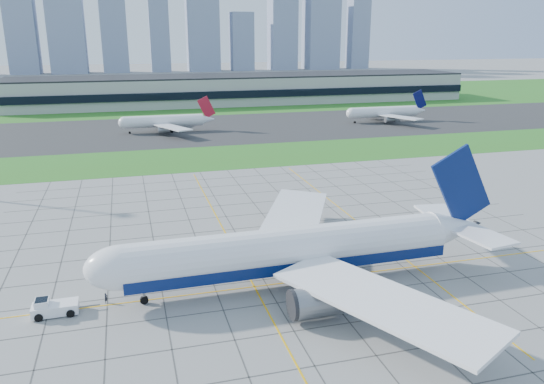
{
  "coord_description": "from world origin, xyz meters",
  "views": [
    {
      "loc": [
        -27.39,
        -74.96,
        37.62
      ],
      "look_at": [
        0.26,
        24.65,
        7.0
      ],
      "focal_mm": 35.0,
      "sensor_mm": 36.0,
      "label": 1
    }
  ],
  "objects_px": {
    "distant_jet_1": "(166,121)",
    "pushback_tug": "(53,307)",
    "crew_near": "(106,298)",
    "airliner": "(294,250)",
    "distant_jet_2": "(385,112)"
  },
  "relations": [
    {
      "from": "distant_jet_1",
      "to": "crew_near",
      "type": "bearing_deg",
      "value": -98.09
    },
    {
      "from": "airliner",
      "to": "distant_jet_1",
      "type": "relative_size",
      "value": 1.57
    },
    {
      "from": "distant_jet_1",
      "to": "pushback_tug",
      "type": "bearing_deg",
      "value": -100.74
    },
    {
      "from": "pushback_tug",
      "to": "crew_near",
      "type": "relative_size",
      "value": 5.84
    },
    {
      "from": "airliner",
      "to": "pushback_tug",
      "type": "distance_m",
      "value": 35.63
    },
    {
      "from": "airliner",
      "to": "pushback_tug",
      "type": "bearing_deg",
      "value": 179.42
    },
    {
      "from": "airliner",
      "to": "pushback_tug",
      "type": "relative_size",
      "value": 7.38
    },
    {
      "from": "crew_near",
      "to": "distant_jet_1",
      "type": "xyz_separation_m",
      "value": [
        20.27,
        142.59,
        3.71
      ]
    },
    {
      "from": "pushback_tug",
      "to": "distant_jet_1",
      "type": "relative_size",
      "value": 0.21
    },
    {
      "from": "pushback_tug",
      "to": "crew_near",
      "type": "distance_m",
      "value": 7.25
    },
    {
      "from": "airliner",
      "to": "pushback_tug",
      "type": "xyz_separation_m",
      "value": [
        -35.33,
        -0.12,
        -4.56
      ]
    },
    {
      "from": "crew_near",
      "to": "distant_jet_1",
      "type": "relative_size",
      "value": 0.04
    },
    {
      "from": "crew_near",
      "to": "distant_jet_1",
      "type": "bearing_deg",
      "value": 37.01
    },
    {
      "from": "distant_jet_2",
      "to": "crew_near",
      "type": "bearing_deg",
      "value": -129.49
    },
    {
      "from": "pushback_tug",
      "to": "distant_jet_1",
      "type": "height_order",
      "value": "distant_jet_1"
    }
  ]
}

